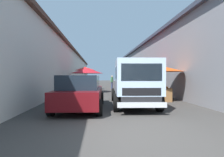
# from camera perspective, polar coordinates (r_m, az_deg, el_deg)

# --- Properties ---
(ground) EXTENTS (90.00, 90.00, 0.00)m
(ground) POSITION_cam_1_polar(r_m,az_deg,el_deg) (17.41, -1.46, -3.97)
(ground) COLOR #3D3A38
(building_left_whitewash) EXTENTS (49.80, 7.50, 4.65)m
(building_left_whitewash) POSITION_cam_1_polar(r_m,az_deg,el_deg) (20.61, -22.79, 3.19)
(building_left_whitewash) COLOR beige
(building_left_whitewash) RESTS_ON ground
(building_right_concrete) EXTENTS (49.80, 7.50, 5.01)m
(building_right_concrete) POSITION_cam_1_polar(r_m,az_deg,el_deg) (21.30, 18.43, 3.62)
(building_right_concrete) COLOR gray
(building_right_concrete) RESTS_ON ground
(fruit_stall_mid_lane) EXTENTS (2.13, 2.13, 2.47)m
(fruit_stall_mid_lane) POSITION_cam_1_polar(r_m,az_deg,el_deg) (18.04, -8.89, 2.22)
(fruit_stall_mid_lane) COLOR #9E9EA3
(fruit_stall_mid_lane) RESTS_ON ground
(fruit_stall_near_left) EXTENTS (2.33, 2.33, 2.36)m
(fruit_stall_near_left) POSITION_cam_1_polar(r_m,az_deg,el_deg) (17.04, 4.88, 1.94)
(fruit_stall_near_left) COLOR #9E9EA3
(fruit_stall_near_left) RESTS_ON ground
(fruit_stall_far_right) EXTENTS (2.44, 2.44, 2.08)m
(fruit_stall_far_right) POSITION_cam_1_polar(r_m,az_deg,el_deg) (10.16, 16.26, 1.38)
(fruit_stall_far_right) COLOR #9E9EA3
(fruit_stall_far_right) RESTS_ON ground
(fruit_stall_far_left) EXTENTS (2.84, 2.84, 2.44)m
(fruit_stall_far_left) POSITION_cam_1_polar(r_m,az_deg,el_deg) (13.27, 10.76, 3.03)
(fruit_stall_far_left) COLOR #9E9EA3
(fruit_stall_far_left) RESTS_ON ground
(fruit_stall_near_right) EXTENTS (2.81, 2.81, 2.20)m
(fruit_stall_near_right) POSITION_cam_1_polar(r_m,az_deg,el_deg) (15.01, -8.24, 1.90)
(fruit_stall_near_right) COLOR #9E9EA3
(fruit_stall_near_right) RESTS_ON ground
(hatchback_car) EXTENTS (3.98, 2.06, 1.45)m
(hatchback_car) POSITION_cam_1_polar(r_m,az_deg,el_deg) (7.51, -10.38, -4.44)
(hatchback_car) COLOR #600F14
(hatchback_car) RESTS_ON ground
(delivery_truck) EXTENTS (5.01, 2.18, 2.08)m
(delivery_truck) POSITION_cam_1_polar(r_m,az_deg,el_deg) (7.61, 7.72, -2.09)
(delivery_truck) COLOR black
(delivery_truck) RESTS_ON ground
(vendor_by_crates) EXTENTS (0.59, 0.34, 1.53)m
(vendor_by_crates) POSITION_cam_1_polar(r_m,az_deg,el_deg) (20.18, -0.02, -0.86)
(vendor_by_crates) COLOR navy
(vendor_by_crates) RESTS_ON ground
(parked_scooter) EXTENTS (1.69, 0.35, 1.14)m
(parked_scooter) POSITION_cam_1_polar(r_m,az_deg,el_deg) (16.72, -9.51, -2.62)
(parked_scooter) COLOR black
(parked_scooter) RESTS_ON ground
(plastic_stool) EXTENTS (0.30, 0.30, 0.43)m
(plastic_stool) POSITION_cam_1_polar(r_m,az_deg,el_deg) (17.10, -11.77, -2.97)
(plastic_stool) COLOR #194CB2
(plastic_stool) RESTS_ON ground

